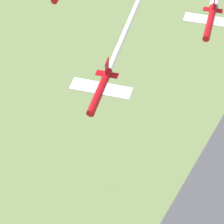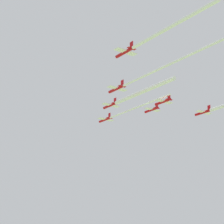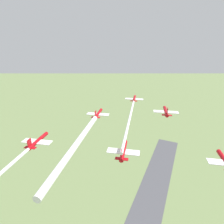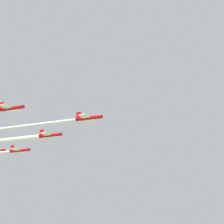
{
  "view_description": "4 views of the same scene",
  "coord_description": "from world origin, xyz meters",
  "px_view_note": "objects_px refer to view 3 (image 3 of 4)",
  "views": [
    {
      "loc": [
        -39.77,
        -59.78,
        169.78
      ],
      "look_at": [
        -49.05,
        -16.1,
        125.89
      ],
      "focal_mm": 85.0,
      "sensor_mm": 36.0,
      "label": 1
    },
    {
      "loc": [
        62.93,
        127.26,
        73.78
      ],
      "look_at": [
        -49.2,
        -7.42,
        128.71
      ],
      "focal_mm": 70.0,
      "sensor_mm": 36.0,
      "label": 2
    },
    {
      "loc": [
        -50.68,
        56.76,
        147.95
      ],
      "look_at": [
        -42.36,
        -7.5,
        123.34
      ],
      "focal_mm": 28.0,
      "sensor_mm": 36.0,
      "label": 3
    },
    {
      "loc": [
        -157.95,
        -57.71,
        91.76
      ],
      "look_at": [
        -48.91,
        -20.29,
        128.95
      ],
      "focal_mm": 70.0,
      "sensor_mm": 36.0,
      "label": 4
    }
  ],
  "objects_px": {
    "jet_0": "(134,99)",
    "jet_4": "(123,151)",
    "jet_1": "(98,114)",
    "jet_2": "(166,112)",
    "jet_3": "(38,141)"
  },
  "relations": [
    {
      "from": "jet_1",
      "to": "jet_4",
      "type": "bearing_deg",
      "value": -59.53
    },
    {
      "from": "jet_3",
      "to": "jet_4",
      "type": "bearing_deg",
      "value": -0.0
    },
    {
      "from": "jet_1",
      "to": "jet_4",
      "type": "xyz_separation_m",
      "value": [
        -9.74,
        18.88,
        -1.31
      ]
    },
    {
      "from": "jet_1",
      "to": "jet_2",
      "type": "bearing_deg",
      "value": -0.0
    },
    {
      "from": "jet_1",
      "to": "jet_3",
      "type": "height_order",
      "value": "jet_1"
    },
    {
      "from": "jet_0",
      "to": "jet_3",
      "type": "height_order",
      "value": "jet_0"
    },
    {
      "from": "jet_0",
      "to": "jet_1",
      "type": "relative_size",
      "value": 1.0
    },
    {
      "from": "jet_2",
      "to": "jet_0",
      "type": "bearing_deg",
      "value": 120.47
    },
    {
      "from": "jet_4",
      "to": "jet_3",
      "type": "bearing_deg",
      "value": 180.0
    },
    {
      "from": "jet_0",
      "to": "jet_4",
      "type": "xyz_separation_m",
      "value": [
        2.04,
        36.57,
        -1.79
      ]
    },
    {
      "from": "jet_0",
      "to": "jet_4",
      "type": "bearing_deg",
      "value": -90.0
    },
    {
      "from": "jet_4",
      "to": "jet_2",
      "type": "bearing_deg",
      "value": 59.53
    },
    {
      "from": "jet_1",
      "to": "jet_3",
      "type": "relative_size",
      "value": 1.0
    },
    {
      "from": "jet_1",
      "to": "jet_2",
      "type": "xyz_separation_m",
      "value": [
        -21.51,
        1.2,
        2.31
      ]
    },
    {
      "from": "jet_0",
      "to": "jet_2",
      "type": "height_order",
      "value": "jet_2"
    }
  ]
}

